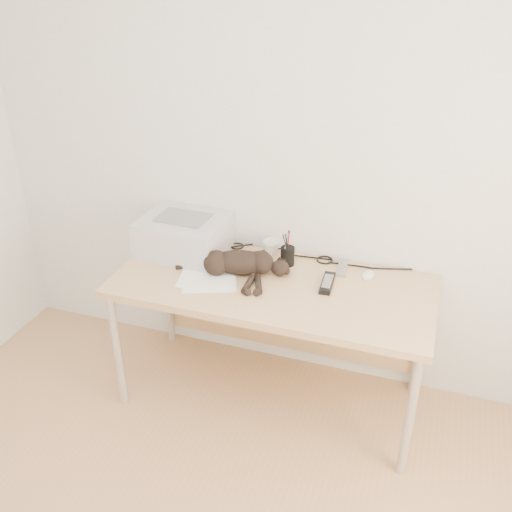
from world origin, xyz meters
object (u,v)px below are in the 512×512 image
(pen_cup, at_px, (288,256))
(cat, at_px, (237,264))
(desk, at_px, (276,297))
(mouse, at_px, (368,273))
(mug, at_px, (271,248))
(printer, at_px, (184,235))

(pen_cup, bearing_deg, cat, -140.76)
(cat, bearing_deg, pen_cup, 25.34)
(desk, height_order, mouse, mouse)
(mug, distance_m, pen_cup, 0.13)
(cat, height_order, pen_cup, pen_cup)
(printer, xyz_separation_m, mug, (0.46, 0.11, -0.06))
(cat, bearing_deg, mug, 53.39)
(printer, bearing_deg, cat, -21.17)
(printer, bearing_deg, mug, 13.40)
(printer, relative_size, pen_cup, 2.40)
(cat, relative_size, pen_cup, 3.16)
(desk, bearing_deg, pen_cup, 80.00)
(mug, relative_size, pen_cup, 0.49)
(printer, height_order, mug, printer)
(desk, distance_m, printer, 0.61)
(mouse, bearing_deg, pen_cup, -170.34)
(cat, distance_m, pen_cup, 0.28)
(mug, bearing_deg, mouse, -5.58)
(desk, height_order, printer, printer)
(cat, height_order, mouse, cat)
(desk, distance_m, cat, 0.28)
(cat, bearing_deg, desk, 1.81)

